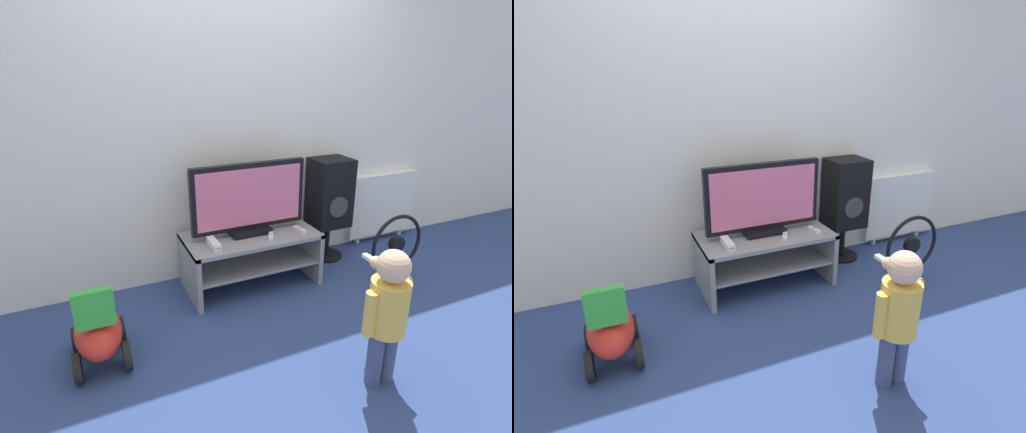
# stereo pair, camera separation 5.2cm
# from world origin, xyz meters

# --- Properties ---
(ground_plane) EXTENTS (16.00, 16.00, 0.00)m
(ground_plane) POSITION_xyz_m (0.00, 0.00, 0.00)
(ground_plane) COLOR navy
(wall_back) EXTENTS (10.00, 0.06, 2.60)m
(wall_back) POSITION_xyz_m (0.00, 0.60, 1.30)
(wall_back) COLOR silver
(wall_back) RESTS_ON ground_plane
(tv_stand) EXTENTS (1.00, 0.52, 0.42)m
(tv_stand) POSITION_xyz_m (0.00, 0.26, 0.28)
(tv_stand) COLOR gray
(tv_stand) RESTS_ON ground_plane
(television) EXTENTS (0.89, 0.20, 0.54)m
(television) POSITION_xyz_m (0.00, 0.28, 0.69)
(television) COLOR black
(television) RESTS_ON tv_stand
(game_console) EXTENTS (0.05, 0.19, 0.05)m
(game_console) POSITION_xyz_m (-0.33, 0.15, 0.44)
(game_console) COLOR white
(game_console) RESTS_ON tv_stand
(remote_primary) EXTENTS (0.05, 0.13, 0.03)m
(remote_primary) POSITION_xyz_m (0.37, 0.15, 0.43)
(remote_primary) COLOR white
(remote_primary) RESTS_ON tv_stand
(remote_secondary) EXTENTS (0.09, 0.13, 0.03)m
(remote_secondary) POSITION_xyz_m (0.11, 0.14, 0.43)
(remote_secondary) COLOR white
(remote_secondary) RESTS_ON tv_stand
(child) EXTENTS (0.30, 0.45, 0.78)m
(child) POSITION_xyz_m (0.22, -0.98, 0.46)
(child) COLOR #3F4C72
(child) RESTS_ON ground_plane
(speaker_tower) EXTENTS (0.32, 0.29, 0.89)m
(speaker_tower) POSITION_xyz_m (0.81, 0.41, 0.57)
(speaker_tower) COLOR black
(speaker_tower) RESTS_ON ground_plane
(floor_fan) EXTENTS (0.47, 0.24, 0.57)m
(floor_fan) POSITION_xyz_m (1.01, -0.21, 0.26)
(floor_fan) COLOR black
(floor_fan) RESTS_ON ground_plane
(ride_on_toy) EXTENTS (0.30, 0.47, 0.53)m
(ride_on_toy) POSITION_xyz_m (-1.15, -0.20, 0.20)
(ride_on_toy) COLOR red
(ride_on_toy) RESTS_ON ground_plane
(radiator) EXTENTS (0.75, 0.08, 0.66)m
(radiator) POSITION_xyz_m (1.50, 0.53, 0.36)
(radiator) COLOR white
(radiator) RESTS_ON ground_plane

